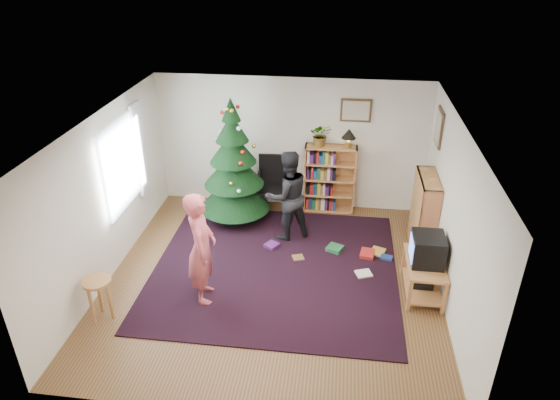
# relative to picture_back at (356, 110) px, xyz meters

# --- Properties ---
(floor) EXTENTS (5.00, 5.00, 0.00)m
(floor) POSITION_rel_picture_back_xyz_m (-1.15, -2.48, -1.95)
(floor) COLOR brown
(floor) RESTS_ON ground
(ceiling) EXTENTS (5.00, 5.00, 0.00)m
(ceiling) POSITION_rel_picture_back_xyz_m (-1.15, -2.48, 0.55)
(ceiling) COLOR white
(ceiling) RESTS_ON wall_back
(wall_back) EXTENTS (5.00, 0.02, 2.50)m
(wall_back) POSITION_rel_picture_back_xyz_m (-1.15, 0.02, -0.70)
(wall_back) COLOR silver
(wall_back) RESTS_ON floor
(wall_front) EXTENTS (5.00, 0.02, 2.50)m
(wall_front) POSITION_rel_picture_back_xyz_m (-1.15, -4.97, -0.70)
(wall_front) COLOR silver
(wall_front) RESTS_ON floor
(wall_left) EXTENTS (0.02, 5.00, 2.50)m
(wall_left) POSITION_rel_picture_back_xyz_m (-3.65, -2.48, -0.70)
(wall_left) COLOR silver
(wall_left) RESTS_ON floor
(wall_right) EXTENTS (0.02, 5.00, 2.50)m
(wall_right) POSITION_rel_picture_back_xyz_m (1.35, -2.48, -0.70)
(wall_right) COLOR silver
(wall_right) RESTS_ON floor
(rug) EXTENTS (3.80, 3.60, 0.02)m
(rug) POSITION_rel_picture_back_xyz_m (-1.15, -2.17, -1.94)
(rug) COLOR black
(rug) RESTS_ON floor
(window_pane) EXTENTS (0.04, 1.20, 1.40)m
(window_pane) POSITION_rel_picture_back_xyz_m (-3.62, -1.88, -0.45)
(window_pane) COLOR silver
(window_pane) RESTS_ON wall_left
(curtain) EXTENTS (0.06, 0.35, 1.60)m
(curtain) POSITION_rel_picture_back_xyz_m (-3.58, -1.18, -0.45)
(curtain) COLOR silver
(curtain) RESTS_ON wall_left
(picture_back) EXTENTS (0.55, 0.03, 0.42)m
(picture_back) POSITION_rel_picture_back_xyz_m (0.00, 0.00, 0.00)
(picture_back) COLOR #4C3319
(picture_back) RESTS_ON wall_back
(picture_right) EXTENTS (0.03, 0.50, 0.60)m
(picture_right) POSITION_rel_picture_back_xyz_m (1.33, -0.73, 0.00)
(picture_right) COLOR #4C3319
(picture_right) RESTS_ON wall_right
(christmas_tree) EXTENTS (1.28, 1.28, 2.32)m
(christmas_tree) POSITION_rel_picture_back_xyz_m (-2.09, -0.71, -0.98)
(christmas_tree) COLOR #3F2816
(christmas_tree) RESTS_ON rug
(bookshelf_back) EXTENTS (0.95, 0.30, 1.30)m
(bookshelf_back) POSITION_rel_picture_back_xyz_m (-0.40, -0.14, -1.29)
(bookshelf_back) COLOR #BD6D43
(bookshelf_back) RESTS_ON floor
(bookshelf_right) EXTENTS (0.30, 0.95, 1.30)m
(bookshelf_right) POSITION_rel_picture_back_xyz_m (1.19, -1.27, -1.29)
(bookshelf_right) COLOR #BD6D43
(bookshelf_right) RESTS_ON floor
(tv_stand) EXTENTS (0.53, 0.95, 0.55)m
(tv_stand) POSITION_rel_picture_back_xyz_m (1.07, -2.52, -1.62)
(tv_stand) COLOR #BD6D43
(tv_stand) RESTS_ON floor
(crt_tv) EXTENTS (0.45, 0.49, 0.43)m
(crt_tv) POSITION_rel_picture_back_xyz_m (1.07, -2.52, -1.19)
(crt_tv) COLOR black
(crt_tv) RESTS_ON tv_stand
(armchair) EXTENTS (0.61, 0.61, 1.06)m
(armchair) POSITION_rel_picture_back_xyz_m (-1.44, -0.22, -1.38)
(armchair) COLOR black
(armchair) RESTS_ON rug
(stool) EXTENTS (0.38, 0.38, 0.64)m
(stool) POSITION_rel_picture_back_xyz_m (-3.35, -3.64, -1.46)
(stool) COLOR #BD6D43
(stool) RESTS_ON floor
(person_standing) EXTENTS (0.52, 0.68, 1.69)m
(person_standing) POSITION_rel_picture_back_xyz_m (-2.07, -3.02, -1.10)
(person_standing) COLOR #BF4C54
(person_standing) RESTS_ON rug
(person_by_chair) EXTENTS (0.98, 0.92, 1.61)m
(person_by_chair) POSITION_rel_picture_back_xyz_m (-1.07, -1.22, -1.15)
(person_by_chair) COLOR black
(person_by_chair) RESTS_ON rug
(potted_plant) EXTENTS (0.42, 0.37, 0.43)m
(potted_plant) POSITION_rel_picture_back_xyz_m (-0.60, -0.14, -0.43)
(potted_plant) COLOR gray
(potted_plant) RESTS_ON bookshelf_back
(table_lamp) EXTENTS (0.26, 0.26, 0.35)m
(table_lamp) POSITION_rel_picture_back_xyz_m (-0.10, -0.14, -0.41)
(table_lamp) COLOR #A57F33
(table_lamp) RESTS_ON bookshelf_back
(floor_clutter) EXTENTS (2.11, 0.85, 0.08)m
(floor_clutter) POSITION_rel_picture_back_xyz_m (-0.10, -1.74, -1.91)
(floor_clutter) COLOR #A51E19
(floor_clutter) RESTS_ON rug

